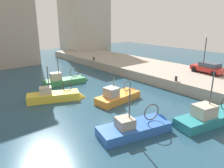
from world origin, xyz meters
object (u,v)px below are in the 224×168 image
Objects in this scene: parked_car_red at (208,68)px; mooring_bollard_north at (94,59)px; fishing_boat_blue at (139,131)px; fishing_boat_yellow at (57,99)px; fishing_boat_green at (67,82)px; quay_streetlamp at (205,48)px; fishing_boat_teal at (212,120)px; fishing_boat_orange at (120,99)px; mooring_bollard_mid at (176,79)px.

parked_car_red reaches higher than mooring_bollard_north.
fishing_boat_blue is 9.88m from fishing_boat_yellow.
fishing_boat_green is at bearing 142.00° from parked_car_red.
quay_streetlamp is (15.53, 3.54, 4.37)m from fishing_boat_blue.
fishing_boat_teal is 12.43m from quay_streetlamp.
mooring_bollard_north is (11.63, 9.91, 1.38)m from fishing_boat_yellow.
fishing_boat_orange is 15.62m from mooring_bollard_north.
mooring_bollard_north is at bearing 33.70° from fishing_boat_green.
parked_car_red is at bearing -30.89° from quay_streetlamp.
fishing_boat_blue reaches higher than mooring_bollard_north.
fishing_boat_yellow is at bearing 152.36° from mooring_bollard_mid.
fishing_boat_teal reaches higher than fishing_boat_orange.
fishing_boat_blue is 1.11× the size of fishing_boat_orange.
fishing_boat_teal is at bearing -151.00° from parked_car_red.
fishing_boat_teal reaches higher than mooring_bollard_north.
fishing_boat_yellow is 10.88× the size of mooring_bollard_north.
fishing_boat_blue is 16.52m from quay_streetlamp.
fishing_boat_blue is at bearing -169.04° from parked_car_red.
quay_streetlamp reaches higher than mooring_bollard_north.
fishing_boat_teal is 6.29m from fishing_boat_blue.
fishing_boat_yellow is at bearing 140.12° from fishing_boat_orange.
quay_streetlamp is at bearing 149.11° from parked_car_red.
mooring_bollard_mid is (6.66, -1.94, 1.35)m from fishing_boat_orange.
quay_streetlamp is at bearing -38.32° from fishing_boat_green.
quay_streetlamp reaches higher than mooring_bollard_mid.
fishing_boat_blue is at bearing 154.61° from fishing_boat_teal.
fishing_boat_teal is at bearing -59.13° from fishing_boat_yellow.
fishing_boat_orange is at bearing 106.54° from fishing_boat_teal.
mooring_bollard_north is at bearing 109.34° from quay_streetlamp.
fishing_boat_green reaches higher than mooring_bollard_north.
fishing_boat_teal is 17.42m from fishing_boat_green.
fishing_boat_orange is at bearing -81.40° from fishing_boat_green.
fishing_boat_green is at bearing 126.79° from mooring_bollard_mid.
parked_car_red is at bearing -38.00° from fishing_boat_green.
fishing_boat_orange is at bearing 169.36° from parked_car_red.
fishing_boat_yellow is 13.20m from mooring_bollard_mid.
parked_car_red is 7.72× the size of mooring_bollard_mid.
quay_streetlamp is (-0.67, 0.40, 2.54)m from parked_car_red.
fishing_boat_green is 14.44m from fishing_boat_blue.
fishing_boat_yellow is at bearing 159.84° from parked_car_red.
mooring_bollard_north is at bearing 64.64° from fishing_boat_orange.
fishing_boat_green is 1.01× the size of fishing_boat_yellow.
quay_streetlamp is (9.86, 6.23, 4.31)m from fishing_boat_teal.
parked_car_red is 0.88× the size of quay_streetlamp.
fishing_boat_green is 1.42× the size of parked_car_red.
fishing_boat_yellow is at bearing 100.18° from fishing_boat_blue.
mooring_bollard_north is 17.32m from quay_streetlamp.
parked_car_red reaches higher than mooring_bollard_mid.
mooring_bollard_mid is 0.11× the size of quay_streetlamp.
quay_streetlamp reaches higher than fishing_boat_teal.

